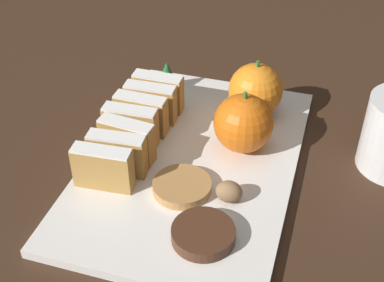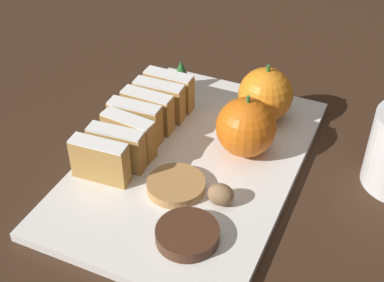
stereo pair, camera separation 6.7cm
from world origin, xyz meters
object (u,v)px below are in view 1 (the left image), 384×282
(orange_near, at_px, (256,90))
(chocolate_cookie, at_px, (203,234))
(orange_far, at_px, (243,123))
(walnut, at_px, (229,192))

(orange_near, bearing_deg, chocolate_cookie, -90.83)
(orange_near, distance_m, orange_far, 0.08)
(orange_near, bearing_deg, orange_far, -89.27)
(orange_far, bearing_deg, orange_near, 90.73)
(walnut, bearing_deg, orange_near, 92.58)
(walnut, height_order, chocolate_cookie, walnut)
(orange_near, height_order, walnut, orange_near)
(walnut, relative_size, chocolate_cookie, 0.46)
(orange_near, bearing_deg, walnut, -87.42)
(orange_far, bearing_deg, walnut, -85.91)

